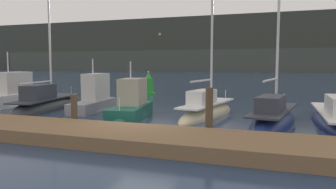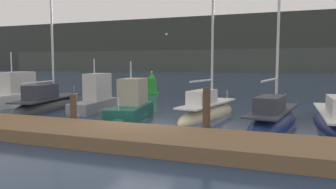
% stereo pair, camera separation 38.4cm
% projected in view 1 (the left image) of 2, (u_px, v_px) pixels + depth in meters
% --- Properties ---
extents(ground_plane, '(400.00, 400.00, 0.00)m').
position_uv_depth(ground_plane, '(139.00, 132.00, 13.28)').
color(ground_plane, navy).
extents(dock, '(36.79, 2.80, 0.45)m').
position_uv_depth(dock, '(117.00, 136.00, 11.49)').
color(dock, brown).
rests_on(dock, ground).
extents(mooring_pile_2, '(0.28, 0.28, 1.44)m').
position_uv_depth(mooring_pile_2, '(74.00, 111.00, 13.96)').
color(mooring_pile_2, '#4C3D2D').
rests_on(mooring_pile_2, ground).
extents(mooring_pile_3, '(0.28, 0.28, 1.88)m').
position_uv_depth(mooring_pile_3, '(209.00, 113.00, 12.00)').
color(mooring_pile_3, '#4C3D2D').
rests_on(mooring_pile_3, ground).
extents(motorboat_berth_2, '(1.79, 5.13, 4.11)m').
position_uv_depth(motorboat_berth_2, '(9.00, 101.00, 20.98)').
color(motorboat_berth_2, white).
rests_on(motorboat_berth_2, ground).
extents(sailboat_berth_3, '(2.89, 7.23, 10.36)m').
position_uv_depth(sailboat_berth_3, '(46.00, 107.00, 19.67)').
color(sailboat_berth_3, '#2D3338').
rests_on(sailboat_berth_3, ground).
extents(motorboat_berth_4, '(1.79, 4.75, 3.50)m').
position_uv_depth(motorboat_berth_4, '(94.00, 103.00, 19.20)').
color(motorboat_berth_4, gray).
rests_on(motorboat_berth_4, ground).
extents(motorboat_berth_5, '(2.47, 4.80, 3.48)m').
position_uv_depth(motorboat_berth_5, '(131.00, 111.00, 16.88)').
color(motorboat_berth_5, '#195647').
rests_on(motorboat_berth_5, ground).
extents(sailboat_berth_6, '(2.43, 6.57, 9.13)m').
position_uv_depth(sailboat_berth_6, '(207.00, 113.00, 17.23)').
color(sailboat_berth_6, beige).
rests_on(sailboat_berth_6, ground).
extents(sailboat_berth_7, '(2.54, 6.74, 10.00)m').
position_uv_depth(sailboat_berth_7, '(273.00, 122.00, 14.72)').
color(sailboat_berth_7, navy).
rests_on(sailboat_berth_7, ground).
extents(channel_buoy, '(1.28, 1.28, 2.09)m').
position_uv_depth(channel_buoy, '(148.00, 85.00, 29.50)').
color(channel_buoy, green).
rests_on(channel_buoy, ground).
extents(hillside_backdrop, '(240.00, 23.00, 19.31)m').
position_uv_depth(hillside_backdrop, '(257.00, 46.00, 114.50)').
color(hillside_backdrop, '#333833').
rests_on(hillside_backdrop, ground).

